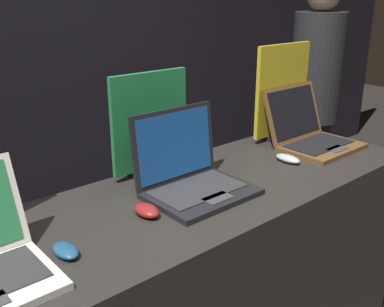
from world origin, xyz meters
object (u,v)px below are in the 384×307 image
at_px(mouse_middle, 147,210).
at_px(laptop_back, 310,133).
at_px(mouse_front, 66,250).
at_px(laptop_middle, 191,174).
at_px(promo_stand_middle, 150,126).
at_px(person_bystander, 313,109).
at_px(promo_stand_back, 282,94).
at_px(mouse_back, 288,159).

xyz_separation_m(mouse_middle, laptop_back, (0.98, 0.07, 0.04)).
distance_m(mouse_front, laptop_middle, 0.54).
bearing_deg(mouse_middle, promo_stand_middle, 51.49).
height_order(mouse_front, person_bystander, person_bystander).
relative_size(promo_stand_middle, promo_stand_back, 0.88).
xyz_separation_m(mouse_back, person_bystander, (1.04, 0.59, -0.07)).
relative_size(mouse_front, laptop_back, 0.29).
height_order(laptop_middle, mouse_back, laptop_middle).
distance_m(mouse_middle, laptop_back, 0.98).
xyz_separation_m(laptop_middle, promo_stand_back, (0.75, 0.20, 0.15)).
distance_m(laptop_back, mouse_back, 0.26).
xyz_separation_m(mouse_middle, mouse_back, (0.73, 0.01, -0.00)).
height_order(laptop_middle, promo_stand_middle, promo_stand_middle).
xyz_separation_m(promo_stand_middle, laptop_back, (0.75, -0.22, -0.13)).
bearing_deg(promo_stand_middle, person_bystander, 11.40).
bearing_deg(mouse_back, promo_stand_middle, 150.61).
distance_m(laptop_middle, promo_stand_back, 0.79).
relative_size(mouse_front, mouse_back, 0.88).
distance_m(laptop_middle, mouse_middle, 0.24).
relative_size(mouse_middle, laptop_back, 0.29).
bearing_deg(promo_stand_middle, promo_stand_back, -2.84).
height_order(promo_stand_middle, mouse_back, promo_stand_middle).
relative_size(mouse_front, promo_stand_middle, 0.26).
relative_size(laptop_middle, promo_stand_back, 0.80).
bearing_deg(person_bystander, mouse_front, -162.79).
bearing_deg(promo_stand_back, mouse_back, -135.30).
distance_m(promo_stand_middle, laptop_back, 0.79).
xyz_separation_m(promo_stand_middle, mouse_back, (0.50, -0.28, -0.17)).
relative_size(laptop_middle, person_bystander, 0.21).
distance_m(laptop_middle, laptop_back, 0.75).
xyz_separation_m(laptop_back, person_bystander, (0.79, 0.53, -0.12)).
bearing_deg(mouse_front, laptop_back, 5.15).
height_order(mouse_front, laptop_back, laptop_back).
bearing_deg(mouse_middle, promo_stand_back, 14.37).
relative_size(mouse_middle, person_bystander, 0.06).
xyz_separation_m(mouse_front, laptop_back, (1.28, 0.11, 0.05)).
bearing_deg(mouse_back, person_bystander, 29.65).
relative_size(promo_stand_back, person_bystander, 0.26).
bearing_deg(laptop_middle, promo_stand_back, 15.02).
bearing_deg(person_bystander, mouse_middle, -161.34).
relative_size(promo_stand_middle, person_bystander, 0.23).
xyz_separation_m(mouse_front, mouse_middle, (0.30, 0.04, 0.00)).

